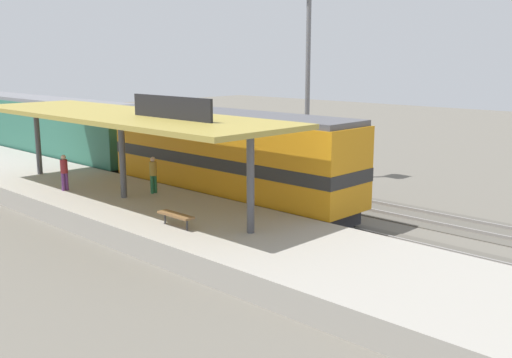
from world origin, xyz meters
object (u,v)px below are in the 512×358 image
locomotive (228,157)px  person_waiting (64,171)px  platform_bench (176,215)px  light_mast (308,34)px  passenger_carriage_single (47,129)px  freight_car (182,139)px  person_walking (153,173)px

locomotive → person_waiting: (-5.72, 5.21, -0.56)m
platform_bench → light_mast: (13.80, 4.97, 7.05)m
light_mast → person_waiting: bearing=164.6°
locomotive → passenger_carriage_single: bearing=90.0°
platform_bench → passenger_carriage_single: size_ratio=0.08×
locomotive → passenger_carriage_single: size_ratio=0.72×
person_waiting → light_mast: bearing=-15.4°
locomotive → light_mast: (7.80, 1.48, 5.99)m
platform_bench → person_waiting: (0.28, 8.70, 0.51)m
platform_bench → locomotive: locomotive is taller
passenger_carriage_single → light_mast: (7.80, -16.52, 6.08)m
platform_bench → person_waiting: person_waiting is taller
platform_bench → freight_car: freight_car is taller
platform_bench → locomotive: bearing=30.2°
locomotive → light_mast: size_ratio=1.23×
passenger_carriage_single → freight_car: passenger_carriage_single is taller
passenger_carriage_single → person_walking: size_ratio=11.70×
locomotive → person_walking: 3.63m
person_waiting → person_walking: size_ratio=1.00×
light_mast → person_walking: (-10.96, 0.21, -6.54)m
freight_car → person_waiting: 11.02m
platform_bench → freight_car: 16.45m
person_walking → light_mast: bearing=-1.1°
locomotive → person_waiting: bearing=137.7°
light_mast → person_waiting: size_ratio=6.84×
light_mast → person_walking: bearing=178.9°
freight_car → person_waiting: bearing=-159.5°
platform_bench → person_walking: 5.93m
platform_bench → passenger_carriage_single: passenger_carriage_single is taller
platform_bench → passenger_carriage_single: (6.00, 21.50, 0.97)m
platform_bench → locomotive: 7.03m
locomotive → person_walking: size_ratio=8.44×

